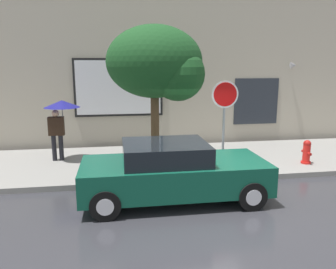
# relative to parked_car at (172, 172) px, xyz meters

# --- Properties ---
(ground_plane) EXTENTS (60.00, 60.00, 0.00)m
(ground_plane) POSITION_rel_parked_car_xyz_m (0.83, -0.04, -0.69)
(ground_plane) COLOR #333338
(sidewalk) EXTENTS (20.00, 4.00, 0.15)m
(sidewalk) POSITION_rel_parked_car_xyz_m (0.83, 2.96, -0.61)
(sidewalk) COLOR gray
(sidewalk) RESTS_ON ground
(building_facade) EXTENTS (20.00, 0.67, 7.00)m
(building_facade) POSITION_rel_parked_car_xyz_m (0.82, 5.45, 2.80)
(building_facade) COLOR #B2A893
(building_facade) RESTS_ON ground
(parked_car) EXTENTS (4.23, 1.88, 1.38)m
(parked_car) POSITION_rel_parked_car_xyz_m (0.00, 0.00, 0.00)
(parked_car) COLOR #0F4C38
(parked_car) RESTS_ON ground
(fire_hydrant) EXTENTS (0.30, 0.44, 0.73)m
(fire_hydrant) POSITION_rel_parked_car_xyz_m (4.46, 1.81, -0.18)
(fire_hydrant) COLOR red
(fire_hydrant) RESTS_ON sidewalk
(pedestrian_with_umbrella) EXTENTS (1.09, 1.09, 1.90)m
(pedestrian_with_umbrella) POSITION_rel_parked_car_xyz_m (-2.93, 3.35, 1.01)
(pedestrian_with_umbrella) COLOR black
(pedestrian_with_umbrella) RESTS_ON sidewalk
(street_tree) EXTENTS (2.63, 2.24, 4.03)m
(street_tree) POSITION_rel_parked_car_xyz_m (-0.04, 1.92, 2.42)
(street_tree) COLOR #4C3823
(street_tree) RESTS_ON sidewalk
(stop_sign) EXTENTS (0.76, 0.10, 2.54)m
(stop_sign) POSITION_rel_parked_car_xyz_m (1.74, 1.61, 1.26)
(stop_sign) COLOR gray
(stop_sign) RESTS_ON sidewalk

